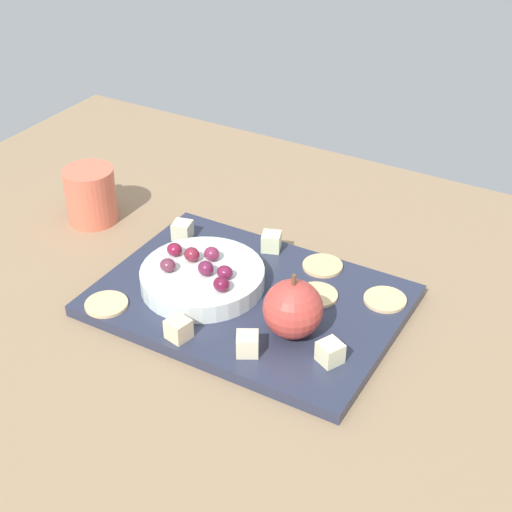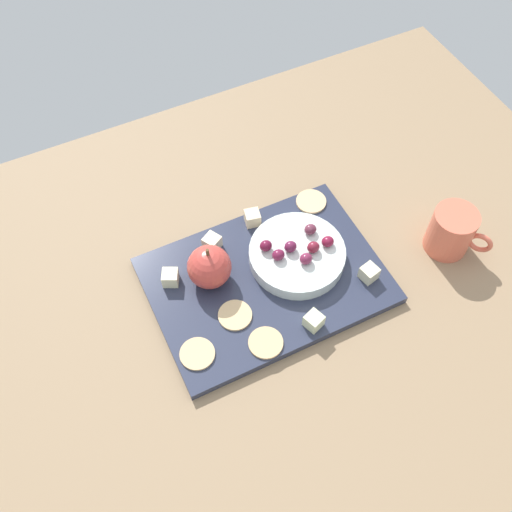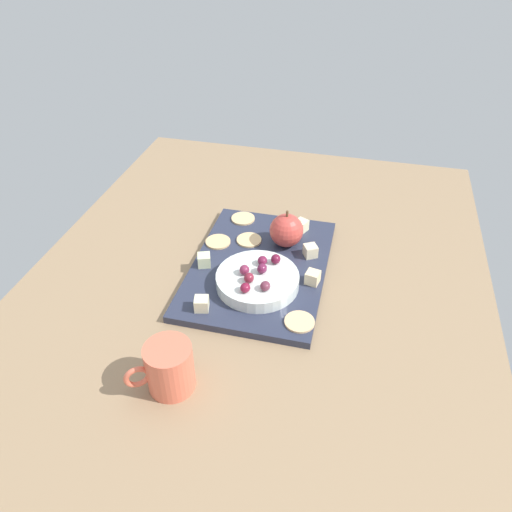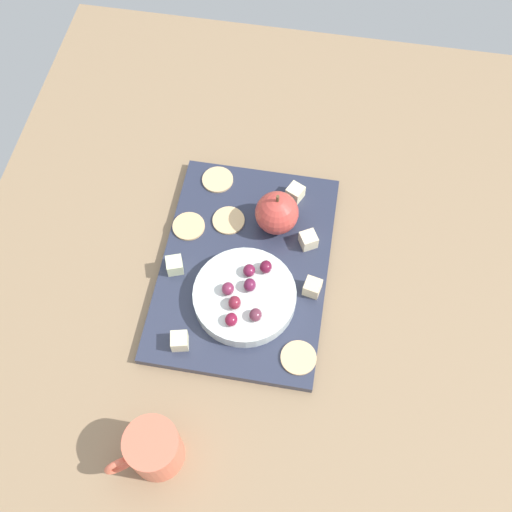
{
  "view_description": "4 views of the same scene",
  "coord_description": "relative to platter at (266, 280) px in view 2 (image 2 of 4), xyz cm",
  "views": [
    {
      "loc": [
        41.59,
        -64.64,
        61.13
      ],
      "look_at": [
        3.41,
        1.66,
        10.37
      ],
      "focal_mm": 54.04,
      "sensor_mm": 36.0,
      "label": 1
    },
    {
      "loc": [
        25.9,
        42.56,
        84.18
      ],
      "look_at": [
        3.98,
        -2.36,
        8.95
      ],
      "focal_mm": 41.32,
      "sensor_mm": 36.0,
      "label": 2
    },
    {
      "loc": [
        -68.8,
        -16.93,
        64.78
      ],
      "look_at": [
        2.33,
        0.44,
        8.37
      ],
      "focal_mm": 34.27,
      "sensor_mm": 36.0,
      "label": 3
    },
    {
      "loc": [
        -39.9,
        -9.08,
        89.58
      ],
      "look_at": [
        3.84,
        -1.66,
        7.75
      ],
      "focal_mm": 43.21,
      "sensor_mm": 36.0,
      "label": 4
    }
  ],
  "objects": [
    {
      "name": "cracker_3",
      "position": [
        5.04,
        10.12,
        0.94
      ],
      "size": [
        5.15,
        5.15,
        0.4
      ],
      "primitive_type": "cylinder",
      "color": "#DDB47C",
      "rests_on": "platter"
    },
    {
      "name": "grape_2",
      "position": [
        -2.65,
        -1.05,
        3.94
      ],
      "size": [
        2.0,
        1.8,
        1.66
      ],
      "primitive_type": "ellipsoid",
      "color": "maroon",
      "rests_on": "serving_dish"
    },
    {
      "name": "grape_1",
      "position": [
        -10.77,
        0.01,
        3.93
      ],
      "size": [
        2.0,
        1.8,
        1.64
      ],
      "primitive_type": "ellipsoid",
      "color": "maroon",
      "rests_on": "serving_dish"
    },
    {
      "name": "apple_whole",
      "position": [
        7.83,
        -3.58,
        4.15
      ],
      "size": [
        6.82,
        6.82,
        6.82
      ],
      "primitive_type": "sphere",
      "color": "#BC3E36",
      "rests_on": "platter"
    },
    {
      "name": "apple_stem",
      "position": [
        7.83,
        -3.58,
        8.16
      ],
      "size": [
        0.5,
        0.5,
        1.2
      ],
      "primitive_type": "cylinder",
      "color": "brown",
      "rests_on": "apple_whole"
    },
    {
      "name": "cheese_cube_1",
      "position": [
        -14.43,
        6.99,
        1.94
      ],
      "size": [
        2.89,
        2.89,
        2.41
      ],
      "primitive_type": "cube",
      "rotation": [
        0.0,
        0.0,
        0.23
      ],
      "color": "beige",
      "rests_on": "platter"
    },
    {
      "name": "cheese_cube_2",
      "position": [
        -2.85,
        -10.64,
        1.94
      ],
      "size": [
        2.85,
        2.85,
        2.41
      ],
      "primitive_type": "cube",
      "rotation": [
        0.0,
        0.0,
        1.36
      ],
      "color": "beige",
      "rests_on": "platter"
    },
    {
      "name": "grape_0",
      "position": [
        -1.67,
        -3.38,
        4.0
      ],
      "size": [
        2.0,
        1.8,
        1.78
      ],
      "primitive_type": "ellipsoid",
      "color": "maroon",
      "rests_on": "serving_dish"
    },
    {
      "name": "cracker_2",
      "position": [
        -13.71,
        -10.09,
        0.94
      ],
      "size": [
        5.15,
        5.15,
        0.4
      ],
      "primitive_type": "cylinder",
      "color": "#E1B783",
      "rests_on": "platter"
    },
    {
      "name": "cracker_0",
      "position": [
        14.69,
        7.34,
        0.94
      ],
      "size": [
        5.15,
        5.15,
        0.4
      ],
      "primitive_type": "cylinder",
      "color": "#D9B480",
      "rests_on": "platter"
    },
    {
      "name": "cup",
      "position": [
        -29.86,
        6.71,
        3.27
      ],
      "size": [
        7.79,
        9.32,
        8.02
      ],
      "color": "#DF674C",
      "rests_on": "table"
    },
    {
      "name": "cheese_cube_0",
      "position": [
        5.14,
        -9.01,
        1.94
      ],
      "size": [
        3.28,
        3.28,
        2.41
      ],
      "primitive_type": "cube",
      "rotation": [
        0.0,
        0.0,
        0.51
      ],
      "color": "beige",
      "rests_on": "platter"
    },
    {
      "name": "cheese_cube_3",
      "position": [
        -2.67,
        10.48,
        1.94
      ],
      "size": [
        3.08,
        3.08,
        2.41
      ],
      "primitive_type": "cube",
      "rotation": [
        0.0,
        0.0,
        0.35
      ],
      "color": "beige",
      "rests_on": "platter"
    },
    {
      "name": "table",
      "position": [
        -3.39,
        0.11,
        -2.77
      ],
      "size": [
        114.74,
        87.8,
        4.07
      ],
      "primitive_type": "cube",
      "color": "#8D7253",
      "rests_on": "ground"
    },
    {
      "name": "grape_4",
      "position": [
        -8.16,
        0.03,
        4.04
      ],
      "size": [
        2.0,
        1.8,
        1.85
      ],
      "primitive_type": "ellipsoid",
      "color": "maroon",
      "rests_on": "serving_dish"
    },
    {
      "name": "serving_dish",
      "position": [
        -6.0,
        -0.94,
        1.93
      ],
      "size": [
        15.28,
        15.28,
        2.37
      ],
      "primitive_type": "cylinder",
      "color": "silver",
      "rests_on": "platter"
    },
    {
      "name": "grape_3",
      "position": [
        -9.48,
        -3.16,
        3.92
      ],
      "size": [
        2.0,
        1.8,
        1.62
      ],
      "primitive_type": "ellipsoid",
      "color": "#61293B",
      "rests_on": "serving_dish"
    },
    {
      "name": "grape_6",
      "position": [
        -6.13,
        1.49,
        4.01
      ],
      "size": [
        2.0,
        1.8,
        1.79
      ],
      "primitive_type": "ellipsoid",
      "color": "maroon",
      "rests_on": "serving_dish"
    },
    {
      "name": "platter",
      "position": [
        0.0,
        0.0,
        0.0
      ],
      "size": [
        35.93,
        25.5,
        1.48
      ],
      "primitive_type": "cube",
      "color": "#292E43",
      "rests_on": "table"
    },
    {
      "name": "cracker_1",
      "position": [
        7.17,
        4.05,
        0.94
      ],
      "size": [
        5.15,
        5.15,
        0.4
      ],
      "primitive_type": "cylinder",
      "color": "#DDB881",
      "rests_on": "platter"
    },
    {
      "name": "grape_5",
      "position": [
        -5.03,
        -1.55,
        4.03
      ],
      "size": [
        2.0,
        1.8,
        1.83
      ],
      "primitive_type": "ellipsoid",
      "color": "#611B3B",
      "rests_on": "serving_dish"
    },
    {
      "name": "cheese_cube_4",
      "position": [
        13.58,
        -5.78,
        1.94
      ],
      "size": [
        3.22,
        3.22,
        2.41
      ],
      "primitive_type": "cube",
      "rotation": [
        0.0,
        0.0,
        1.12
      ],
      "color": "beige",
      "rests_on": "platter"
    }
  ]
}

